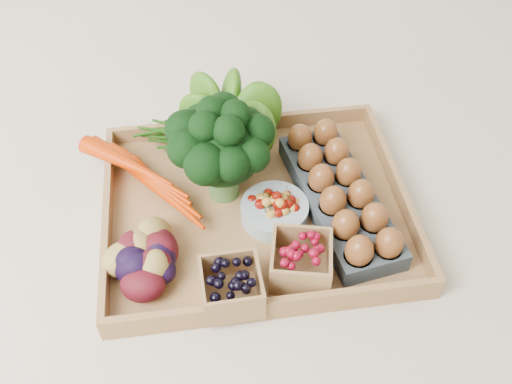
{
  "coord_description": "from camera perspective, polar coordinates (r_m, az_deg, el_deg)",
  "views": [
    {
      "loc": [
        -0.1,
        -0.68,
        0.82
      ],
      "look_at": [
        0.0,
        0.0,
        0.06
      ],
      "focal_mm": 40.0,
      "sensor_mm": 36.0,
      "label": 1
    }
  ],
  "objects": [
    {
      "name": "lettuce",
      "position": [
        1.14,
        -2.48,
        7.94
      ],
      "size": [
        0.15,
        0.15,
        0.15
      ],
      "primitive_type": "sphere",
      "color": "#21510C",
      "rests_on": "tray"
    },
    {
      "name": "punnet_raspberry",
      "position": [
        0.95,
        4.51,
        -6.87
      ],
      "size": [
        0.12,
        0.12,
        0.07
      ],
      "primitive_type": "cube",
      "rotation": [
        0.0,
        0.0,
        -0.23
      ],
      "color": "maroon",
      "rests_on": "tray"
    },
    {
      "name": "ground",
      "position": [
        1.07,
        0.0,
        -2.16
      ],
      "size": [
        4.0,
        4.0,
        0.0
      ],
      "primitive_type": "plane",
      "color": "beige",
      "rests_on": "ground"
    },
    {
      "name": "cherry_bowl",
      "position": [
        1.03,
        1.86,
        -1.93
      ],
      "size": [
        0.12,
        0.12,
        0.03
      ],
      "primitive_type": "cylinder",
      "color": "#8C9EA5",
      "rests_on": "tray"
    },
    {
      "name": "tray",
      "position": [
        1.06,
        0.0,
        -1.9
      ],
      "size": [
        0.55,
        0.45,
        0.01
      ],
      "primitive_type": "cube",
      "color": "#9B6F41",
      "rests_on": "ground"
    },
    {
      "name": "punnet_blackberry",
      "position": [
        0.92,
        -2.48,
        -9.45
      ],
      "size": [
        0.1,
        0.1,
        0.07
      ],
      "primitive_type": "cube",
      "rotation": [
        0.0,
        0.0,
        0.02
      ],
      "color": "black",
      "rests_on": "tray"
    },
    {
      "name": "potatoes",
      "position": [
        0.96,
        -10.98,
        -5.98
      ],
      "size": [
        0.16,
        0.16,
        0.09
      ],
      "primitive_type": null,
      "color": "#37080F",
      "rests_on": "tray"
    },
    {
      "name": "egg_carton",
      "position": [
        1.06,
        8.27,
        -0.7
      ],
      "size": [
        0.17,
        0.35,
        0.04
      ],
      "primitive_type": "cube",
      "rotation": [
        0.0,
        0.0,
        0.16
      ],
      "color": "#343C42",
      "rests_on": "tray"
    },
    {
      "name": "broccoli",
      "position": [
        1.03,
        -3.35,
        2.74
      ],
      "size": [
        0.19,
        0.19,
        0.15
      ],
      "primitive_type": null,
      "color": "black",
      "rests_on": "tray"
    },
    {
      "name": "carrots",
      "position": [
        1.09,
        -10.66,
        1.41
      ],
      "size": [
        0.24,
        0.17,
        0.06
      ],
      "primitive_type": null,
      "color": "#BF2C00",
      "rests_on": "tray"
    }
  ]
}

